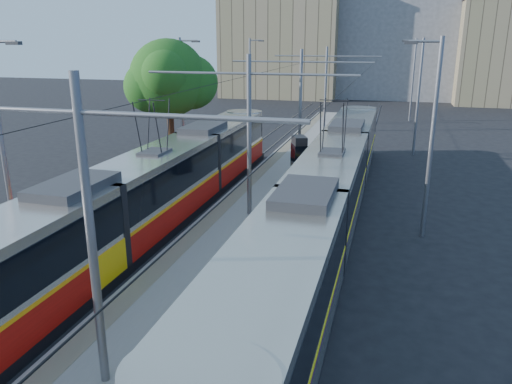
% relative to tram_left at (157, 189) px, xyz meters
% --- Properties ---
extents(ground, '(160.00, 160.00, 0.00)m').
position_rel_tram_left_xyz_m(ground, '(3.60, -6.11, -1.71)').
color(ground, black).
rests_on(ground, ground).
extents(platform, '(4.00, 50.00, 0.30)m').
position_rel_tram_left_xyz_m(platform, '(3.60, 10.89, -1.56)').
color(platform, gray).
rests_on(platform, ground).
extents(tactile_strip_left, '(0.70, 50.00, 0.01)m').
position_rel_tram_left_xyz_m(tactile_strip_left, '(2.15, 10.89, -1.40)').
color(tactile_strip_left, gray).
rests_on(tactile_strip_left, platform).
extents(tactile_strip_right, '(0.70, 50.00, 0.01)m').
position_rel_tram_left_xyz_m(tactile_strip_right, '(5.05, 10.89, -1.40)').
color(tactile_strip_right, gray).
rests_on(tactile_strip_right, platform).
extents(rails, '(8.71, 70.00, 0.03)m').
position_rel_tram_left_xyz_m(rails, '(3.60, 10.89, -1.69)').
color(rails, gray).
rests_on(rails, ground).
extents(track_arrow, '(1.20, 5.00, 0.01)m').
position_rel_tram_left_xyz_m(track_arrow, '(-0.00, -9.11, -1.70)').
color(track_arrow, silver).
rests_on(track_arrow, ground).
extents(tram_left, '(2.43, 28.13, 5.50)m').
position_rel_tram_left_xyz_m(tram_left, '(0.00, 0.00, 0.00)').
color(tram_left, black).
rests_on(tram_left, ground).
extents(tram_right, '(2.43, 32.00, 5.50)m').
position_rel_tram_left_xyz_m(tram_right, '(7.20, 1.94, 0.15)').
color(tram_right, black).
rests_on(tram_right, ground).
extents(catenary, '(9.20, 70.00, 7.00)m').
position_rel_tram_left_xyz_m(catenary, '(3.60, 8.04, 2.81)').
color(catenary, slate).
rests_on(catenary, platform).
extents(street_lamps, '(15.18, 38.22, 8.00)m').
position_rel_tram_left_xyz_m(street_lamps, '(3.60, 14.89, 2.47)').
color(street_lamps, slate).
rests_on(street_lamps, ground).
extents(shelter, '(1.11, 1.34, 2.55)m').
position_rel_tram_left_xyz_m(shelter, '(4.74, 7.74, -0.07)').
color(shelter, black).
rests_on(shelter, platform).
extents(tree, '(5.48, 5.07, 7.96)m').
position_rel_tram_left_xyz_m(tree, '(-4.35, 11.82, 3.67)').
color(tree, '#382314').
rests_on(tree, ground).
extents(building_left, '(16.32, 12.24, 15.45)m').
position_rel_tram_left_xyz_m(building_left, '(-6.40, 53.89, 6.02)').
color(building_left, gray).
rests_on(building_left, ground).
extents(building_centre, '(18.36, 14.28, 16.14)m').
position_rel_tram_left_xyz_m(building_centre, '(9.60, 57.89, 6.37)').
color(building_centre, gray).
rests_on(building_centre, ground).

